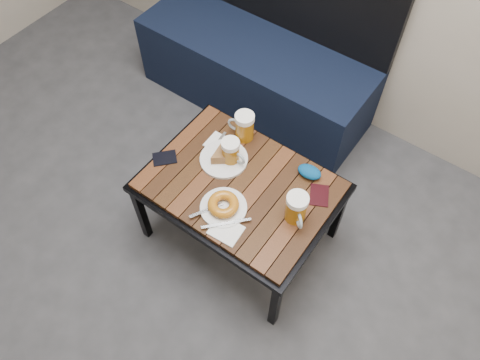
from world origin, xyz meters
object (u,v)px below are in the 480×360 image
Objects in this scene: beer_mug_centre at (231,152)px; passport_burgundy at (319,195)px; cafe_table at (240,189)px; plate_bagel at (223,206)px; beer_mug_right at (296,208)px; beer_mug_left at (244,126)px; passport_navy at (165,158)px; knit_pouch at (309,172)px; bench at (257,66)px; plate_pie at (224,157)px.

passport_burgundy is (0.42, 0.07, -0.06)m from beer_mug_centre.
plate_bagel is (0.02, -0.14, 0.07)m from cafe_table.
beer_mug_right is (0.39, -0.08, 0.01)m from beer_mug_centre.
passport_navy is (-0.22, -0.32, -0.07)m from beer_mug_left.
beer_mug_right is at bearing 50.16° from passport_navy.
knit_pouch is at bearing 44.47° from cafe_table.
bench is 5.87× the size of plate_bagel.
beer_mug_centre reaches higher than passport_navy.
plate_pie is (0.01, -0.17, -0.05)m from beer_mug_left.
beer_mug_centre reaches higher than knit_pouch.
passport_navy is 0.98× the size of knit_pouch.
beer_mug_left is (-0.14, 0.23, 0.12)m from cafe_table.
beer_mug_left is 0.16m from beer_mug_centre.
passport_navy is (-0.38, 0.06, -0.02)m from plate_bagel.
passport_navy is at bearing -145.97° from plate_pie.
passport_burgundy is at bearing 160.83° from beer_mug_left.
passport_navy is (-0.26, -0.17, -0.06)m from beer_mug_centre.
plate_bagel is at bearing -63.09° from bench.
cafe_table is 0.16m from plate_pie.
beer_mug_centre is 0.40m from beer_mug_right.
knit_pouch is at bearing 23.50° from plate_pie.
bench is 6.39× the size of plate_pie.
bench is 9.64× the size of beer_mug_left.
knit_pouch is (0.36, 0.16, -0.00)m from plate_pie.
beer_mug_centre is at bearing 94.60° from beer_mug_left.
bench reaches higher than knit_pouch.
cafe_table is (0.49, -0.85, 0.16)m from bench.
beer_mug_centre is at bearing 118.93° from plate_bagel.
bench reaches higher than plate_pie.
bench is 1.67× the size of cafe_table.
beer_mug_right is at bearing -128.33° from passport_burgundy.
knit_pouch is (0.20, 0.36, 0.00)m from plate_bagel.
bench reaches higher than passport_burgundy.
cafe_table is 0.17m from beer_mug_centre.
knit_pouch is at bearing 25.23° from beer_mug_centre.
passport_navy and passport_burgundy have the same top height.
beer_mug_right reaches higher than beer_mug_left.
bench is 1.18m from beer_mug_right.
bench is at bearing 175.98° from beer_mug_right.
bench is 0.99m from cafe_table.
plate_pie is (-0.14, 0.06, 0.07)m from cafe_table.
beer_mug_left is 0.49m from beer_mug_right.
plate_pie is 1.98× the size of passport_burgundy.
plate_pie is at bearing -144.94° from beer_mug_right.
passport_burgundy is (0.03, 0.15, -0.07)m from beer_mug_right.
passport_burgundy is (0.46, -0.08, -0.07)m from beer_mug_left.
bench is at bearing 111.31° from passport_burgundy.
beer_mug_right is at bearing -0.57° from cafe_table.
cafe_table is at bearing -135.53° from knit_pouch.
plate_pie is 0.46m from passport_burgundy.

